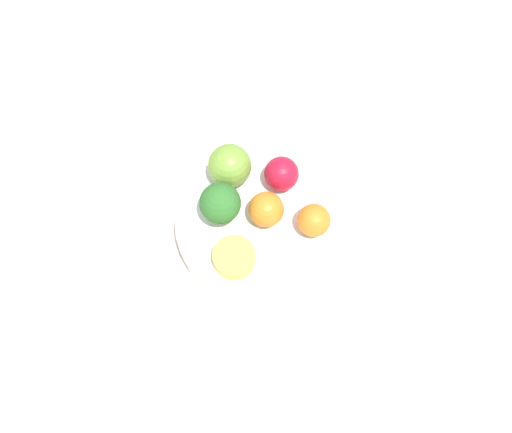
% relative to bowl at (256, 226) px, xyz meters
% --- Properties ---
extents(ground_plane, '(6.00, 6.00, 0.00)m').
position_rel_bowl_xyz_m(ground_plane, '(0.00, 0.00, -0.04)').
color(ground_plane, gray).
extents(table_surface, '(1.20, 1.20, 0.02)m').
position_rel_bowl_xyz_m(table_surface, '(0.00, 0.00, -0.03)').
color(table_surface, beige).
rests_on(table_surface, ground_plane).
extents(bowl, '(0.21, 0.21, 0.04)m').
position_rel_bowl_xyz_m(bowl, '(0.00, 0.00, 0.00)').
color(bowl, white).
rests_on(bowl, table_surface).
extents(broccoli, '(0.05, 0.05, 0.06)m').
position_rel_bowl_xyz_m(broccoli, '(0.05, 0.00, 0.06)').
color(broccoli, '#99C17A').
rests_on(broccoli, bowl).
extents(apple_red, '(0.05, 0.05, 0.05)m').
position_rel_bowl_xyz_m(apple_red, '(-0.03, -0.06, 0.04)').
color(apple_red, '#B7142D').
rests_on(apple_red, bowl).
extents(apple_green, '(0.06, 0.06, 0.06)m').
position_rel_bowl_xyz_m(apple_green, '(0.04, -0.06, 0.05)').
color(apple_green, olive).
rests_on(apple_green, bowl).
extents(orange_front, '(0.05, 0.05, 0.05)m').
position_rel_bowl_xyz_m(orange_front, '(-0.01, -0.01, 0.04)').
color(orange_front, orange).
rests_on(orange_front, bowl).
extents(orange_back, '(0.04, 0.04, 0.04)m').
position_rel_bowl_xyz_m(orange_back, '(-0.07, -0.00, 0.04)').
color(orange_back, orange).
rests_on(orange_back, bowl).
extents(small_cup, '(0.05, 0.05, 0.02)m').
position_rel_bowl_xyz_m(small_cup, '(0.02, 0.06, 0.03)').
color(small_cup, '#F4CC4C').
rests_on(small_cup, bowl).
extents(napkin, '(0.16, 0.12, 0.01)m').
position_rel_bowl_xyz_m(napkin, '(0.08, -0.24, -0.02)').
color(napkin, silver).
rests_on(napkin, table_surface).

